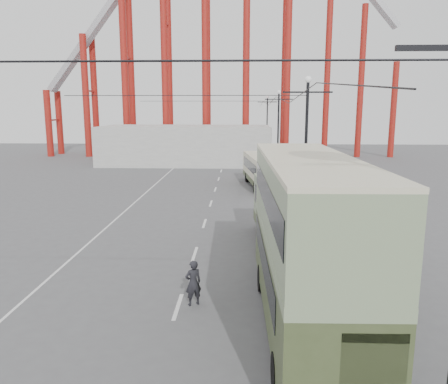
{
  "coord_description": "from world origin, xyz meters",
  "views": [
    {
      "loc": [
        1.3,
        -11.08,
        7.26
      ],
      "look_at": [
        0.45,
        11.13,
        3.0
      ],
      "focal_mm": 35.0,
      "sensor_mm": 36.0,
      "label": 1
    }
  ],
  "objects_px": {
    "single_decker_cream": "(262,169)",
    "pedestrian": "(193,283)",
    "double_decker_bus": "(307,235)",
    "single_decker_green": "(296,222)"
  },
  "relations": [
    {
      "from": "double_decker_bus",
      "to": "pedestrian",
      "type": "xyz_separation_m",
      "value": [
        -3.89,
        1.59,
        -2.36
      ]
    },
    {
      "from": "single_decker_green",
      "to": "pedestrian",
      "type": "xyz_separation_m",
      "value": [
        -4.39,
        -5.12,
        -1.05
      ]
    },
    {
      "from": "double_decker_bus",
      "to": "single_decker_cream",
      "type": "xyz_separation_m",
      "value": [
        -0.16,
        27.08,
        -1.58
      ]
    },
    {
      "from": "single_decker_cream",
      "to": "pedestrian",
      "type": "relative_size",
      "value": 5.54
    },
    {
      "from": "single_decker_green",
      "to": "single_decker_cream",
      "type": "height_order",
      "value": "single_decker_green"
    },
    {
      "from": "single_decker_green",
      "to": "single_decker_cream",
      "type": "distance_m",
      "value": 20.37
    },
    {
      "from": "single_decker_cream",
      "to": "pedestrian",
      "type": "bearing_deg",
      "value": -105.21
    },
    {
      "from": "double_decker_bus",
      "to": "single_decker_green",
      "type": "distance_m",
      "value": 6.86
    },
    {
      "from": "double_decker_bus",
      "to": "single_decker_green",
      "type": "relative_size",
      "value": 0.88
    },
    {
      "from": "double_decker_bus",
      "to": "single_decker_green",
      "type": "xyz_separation_m",
      "value": [
        0.5,
        6.72,
        -1.32
      ]
    }
  ]
}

